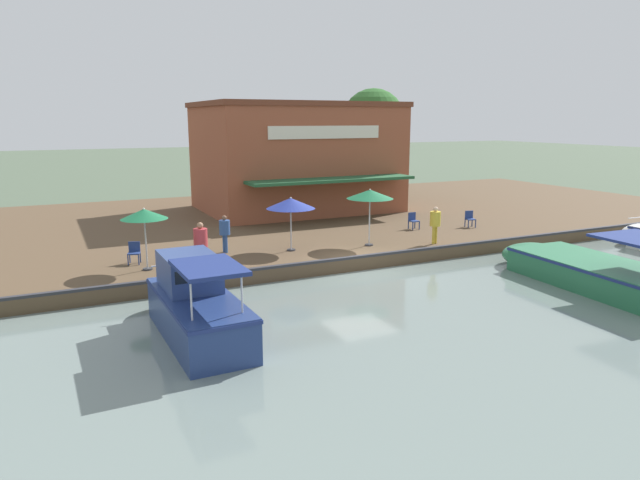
# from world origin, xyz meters

# --- Properties ---
(ground_plane) EXTENTS (220.00, 220.00, 0.00)m
(ground_plane) POSITION_xyz_m (0.00, 0.00, 0.00)
(ground_plane) COLOR #4C5B47
(quay_deck) EXTENTS (22.00, 56.00, 0.60)m
(quay_deck) POSITION_xyz_m (-11.00, 0.00, 0.30)
(quay_deck) COLOR brown
(quay_deck) RESTS_ON ground
(quay_edge_fender) EXTENTS (0.20, 50.40, 0.10)m
(quay_edge_fender) POSITION_xyz_m (-0.10, 0.00, 0.65)
(quay_edge_fender) COLOR #2D2D33
(quay_edge_fender) RESTS_ON quay_deck
(waterfront_restaurant) EXTENTS (10.14, 11.53, 6.55)m
(waterfront_restaurant) POSITION_xyz_m (-13.20, 2.92, 3.88)
(waterfront_restaurant) COLOR brown
(waterfront_restaurant) RESTS_ON quay_deck
(patio_umbrella_back_row) EXTENTS (1.72, 1.72, 2.36)m
(patio_umbrella_back_row) POSITION_xyz_m (-1.95, -8.09, 2.72)
(patio_umbrella_back_row) COLOR #B7B7B7
(patio_umbrella_back_row) RESTS_ON quay_deck
(patio_umbrella_by_entrance) EXTENTS (2.08, 2.08, 2.32)m
(patio_umbrella_by_entrance) POSITION_xyz_m (-2.54, -1.97, 2.65)
(patio_umbrella_by_entrance) COLOR #B7B7B7
(patio_umbrella_by_entrance) RESTS_ON quay_deck
(patio_umbrella_near_quay_edge) EXTENTS (2.07, 2.07, 2.56)m
(patio_umbrella_near_quay_edge) POSITION_xyz_m (-1.94, 1.57, 2.91)
(patio_umbrella_near_quay_edge) COLOR #B7B7B7
(patio_umbrella_near_quay_edge) RESTS_ON quay_deck
(cafe_chair_far_corner_seat) EXTENTS (0.55, 0.55, 0.85)m
(cafe_chair_far_corner_seat) POSITION_xyz_m (-3.18, -8.38, 1.08)
(cafe_chair_far_corner_seat) COLOR navy
(cafe_chair_far_corner_seat) RESTS_ON quay_deck
(cafe_chair_facing_river) EXTENTS (0.45, 0.45, 0.85)m
(cafe_chair_facing_river) POSITION_xyz_m (-4.34, 5.63, 1.08)
(cafe_chair_facing_river) COLOR navy
(cafe_chair_facing_river) RESTS_ON quay_deck
(cafe_chair_under_first_umbrella) EXTENTS (0.54, 0.54, 0.85)m
(cafe_chair_under_first_umbrella) POSITION_xyz_m (-3.49, 8.62, 1.08)
(cafe_chair_under_first_umbrella) COLOR navy
(cafe_chair_under_first_umbrella) RESTS_ON quay_deck
(person_at_quay_edge) EXTENTS (0.52, 0.52, 1.82)m
(person_at_quay_edge) POSITION_xyz_m (-1.01, -6.26, 1.76)
(person_at_quay_edge) COLOR #B23338
(person_at_quay_edge) RESTS_ON quay_deck
(person_mid_patio) EXTENTS (0.45, 0.45, 1.60)m
(person_mid_patio) POSITION_xyz_m (-3.43, -4.63, 1.59)
(person_mid_patio) COLOR #2D5193
(person_mid_patio) RESTS_ON quay_deck
(person_near_entrance) EXTENTS (0.48, 0.48, 1.70)m
(person_near_entrance) POSITION_xyz_m (-0.96, 4.43, 1.67)
(person_near_entrance) COLOR gold
(person_near_entrance) RESTS_ON quay_deck
(motorboat_second_along) EXTENTS (8.40, 3.25, 2.17)m
(motorboat_second_along) POSITION_xyz_m (5.28, 6.79, 0.63)
(motorboat_second_along) COLOR #287047
(motorboat_second_along) RESTS_ON river_water
(motorboat_outer_channel) EXTENTS (6.02, 1.98, 2.41)m
(motorboat_outer_channel) POSITION_xyz_m (3.78, -7.75, 0.94)
(motorboat_outer_channel) COLOR navy
(motorboat_outer_channel) RESTS_ON river_water
(tree_downstream_bank) EXTENTS (4.62, 4.40, 7.65)m
(tree_downstream_bank) POSITION_xyz_m (-15.04, 9.55, 5.92)
(tree_downstream_bank) COLOR brown
(tree_downstream_bank) RESTS_ON quay_deck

